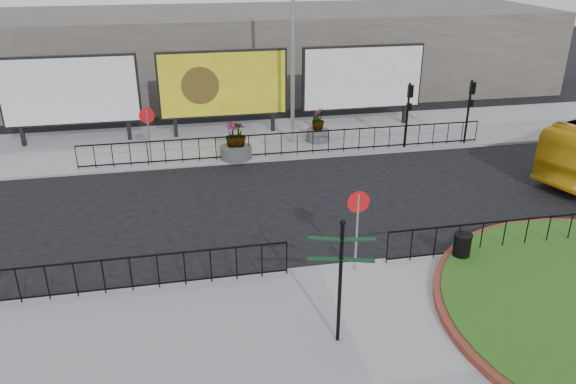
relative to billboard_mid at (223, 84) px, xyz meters
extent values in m
plane|color=black|center=(1.50, -12.97, -2.60)|extent=(90.00, 90.00, 0.00)
cube|color=gray|center=(1.50, -0.97, -2.54)|extent=(44.00, 6.00, 0.12)
cylinder|color=gray|center=(-3.50, -3.57, -1.28)|extent=(0.07, 0.07, 2.40)
cylinder|color=red|center=(-3.50, -3.57, -0.33)|extent=(0.64, 0.03, 0.64)
cylinder|color=white|center=(-3.50, -3.55, -0.33)|extent=(0.50, 0.03, 0.50)
cylinder|color=gray|center=(2.50, -13.37, -1.28)|extent=(0.07, 0.07, 2.40)
cylinder|color=red|center=(2.50, -13.37, -0.33)|extent=(0.64, 0.03, 0.64)
cylinder|color=white|center=(2.50, -13.35, -0.33)|extent=(0.50, 0.03, 0.50)
cube|color=black|center=(-9.40, 0.03, -1.98)|extent=(0.18, 0.18, 1.00)
cube|color=black|center=(-4.60, 0.03, -1.98)|extent=(0.18, 0.18, 1.00)
cube|color=black|center=(-7.00, 0.03, 0.02)|extent=(6.20, 0.25, 3.20)
cube|color=silver|center=(-7.00, -0.13, 0.02)|extent=(6.00, 0.06, 3.00)
cube|color=black|center=(-2.40, 0.03, -1.98)|extent=(0.18, 0.18, 1.00)
cube|color=black|center=(2.40, 0.03, -1.98)|extent=(0.18, 0.18, 1.00)
cube|color=black|center=(0.00, 0.03, 0.02)|extent=(6.20, 0.25, 3.20)
cube|color=yellow|center=(0.00, -0.13, 0.02)|extent=(6.00, 0.06, 3.00)
cube|color=black|center=(4.60, 0.03, -1.98)|extent=(0.18, 0.18, 1.00)
cube|color=black|center=(9.40, 0.03, -1.98)|extent=(0.18, 0.18, 1.00)
cube|color=black|center=(7.00, 0.03, 0.02)|extent=(6.20, 0.25, 3.20)
cube|color=silver|center=(7.00, -0.13, 0.02)|extent=(6.00, 0.06, 3.00)
cylinder|color=gray|center=(3.00, -1.97, 2.02)|extent=(0.18, 0.18, 9.00)
cylinder|color=black|center=(8.00, -3.57, -0.98)|extent=(0.10, 0.10, 3.00)
cube|color=black|center=(8.00, -3.69, 0.17)|extent=(0.22, 0.18, 0.55)
cube|color=black|center=(8.00, -3.69, -0.53)|extent=(0.20, 0.16, 0.30)
cylinder|color=black|center=(11.00, -3.57, -0.98)|extent=(0.10, 0.10, 3.00)
cube|color=black|center=(11.00, -3.69, 0.17)|extent=(0.22, 0.18, 0.55)
cube|color=black|center=(11.00, -3.69, -0.53)|extent=(0.20, 0.16, 0.30)
cube|color=#66605A|center=(1.50, 9.03, -0.10)|extent=(40.00, 10.00, 5.00)
cylinder|color=black|center=(1.13, -16.35, -0.93)|extent=(0.09, 0.09, 3.11)
sphere|color=black|center=(1.13, -16.35, 0.68)|extent=(0.14, 0.14, 0.14)
cube|color=black|center=(0.76, -16.23, 0.25)|extent=(0.73, 0.35, 0.03)
cube|color=black|center=(1.52, -16.42, 0.25)|extent=(0.74, 0.25, 0.03)
cube|color=black|center=(0.75, -16.27, -0.24)|extent=(0.74, 0.29, 0.03)
cube|color=black|center=(1.50, -16.47, -0.24)|extent=(0.73, 0.35, 0.03)
cylinder|color=black|center=(5.72, -13.57, -2.05)|extent=(0.51, 0.51, 0.85)
cylinder|color=black|center=(5.72, -13.57, -1.60)|extent=(0.55, 0.55, 0.06)
cylinder|color=#4C4C4F|center=(0.00, -3.57, -2.19)|extent=(1.10, 1.10, 0.57)
imported|color=#234712|center=(0.00, -3.57, -1.36)|extent=(0.84, 0.84, 1.09)
cylinder|color=#4C4C4F|center=(0.30, -3.57, -2.20)|extent=(1.07, 1.07, 0.56)
imported|color=#234712|center=(0.30, -3.57, -1.37)|extent=(0.84, 0.84, 1.10)
cylinder|color=#4C4C4F|center=(4.23, -1.97, -2.20)|extent=(1.08, 1.08, 0.56)
imported|color=#234712|center=(4.23, -1.97, -1.39)|extent=(0.64, 0.64, 1.06)
camera|label=1|loc=(-2.15, -26.75, 6.24)|focal=35.00mm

